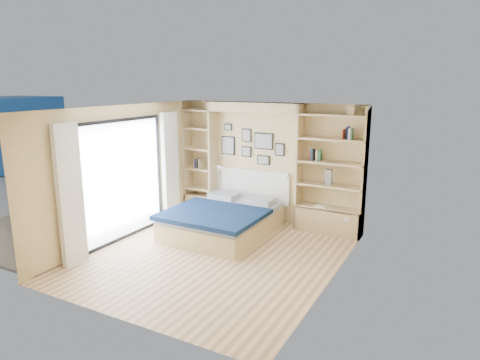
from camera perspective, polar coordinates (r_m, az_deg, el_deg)
The scene contains 8 objects.
ground at distance 7.42m, azimuth -3.37°, elevation -10.14°, with size 4.50×4.50×0.00m, color beige.
room_shell at distance 8.53m, azimuth -0.33°, elevation 0.59°, with size 4.50×4.50×4.50m.
bed at distance 8.38m, azimuth -2.24°, elevation -5.29°, with size 1.80×2.30×1.07m.
photo_gallery at distance 9.08m, azimuth 1.42°, elevation 4.73°, with size 1.48×0.02×0.82m.
reading_lamps at distance 8.90m, azimuth 1.62°, elevation 1.27°, with size 1.92×0.12×0.15m.
shelf_decor at distance 8.35m, azimuth 10.24°, elevation 4.32°, with size 3.52×0.23×2.03m.
deck at distance 9.69m, azimuth -21.93°, elevation -5.46°, with size 3.20×4.00×0.05m, color #675C4C.
deck_chair at distance 9.78m, azimuth -17.74°, elevation -2.84°, with size 0.61×0.81×0.73m.
Camera 1 is at (3.59, -5.79, 2.92)m, focal length 32.00 mm.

